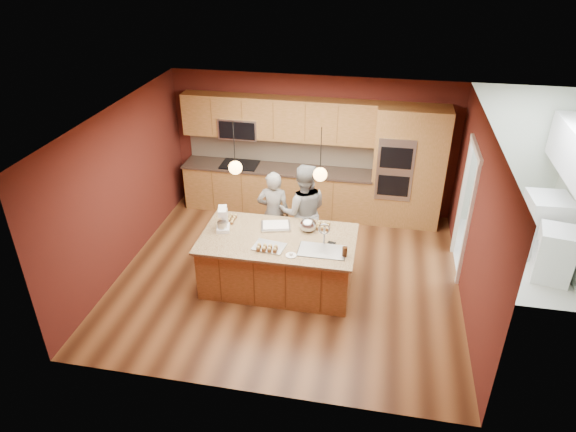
% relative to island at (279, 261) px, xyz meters
% --- Properties ---
extents(floor, '(5.50, 5.50, 0.00)m').
position_rel_island_xyz_m(floor, '(0.10, 0.27, -0.45)').
color(floor, '#432413').
rests_on(floor, ground).
extents(ceiling, '(5.50, 5.50, 0.00)m').
position_rel_island_xyz_m(ceiling, '(0.10, 0.27, 2.25)').
color(ceiling, silver).
rests_on(ceiling, ground).
extents(wall_back, '(5.50, 0.00, 5.50)m').
position_rel_island_xyz_m(wall_back, '(0.10, 2.77, 0.90)').
color(wall_back, '#4E1B15').
rests_on(wall_back, ground).
extents(wall_front, '(5.50, 0.00, 5.50)m').
position_rel_island_xyz_m(wall_front, '(0.10, -2.23, 0.90)').
color(wall_front, '#4E1B15').
rests_on(wall_front, ground).
extents(wall_left, '(0.00, 5.00, 5.00)m').
position_rel_island_xyz_m(wall_left, '(-2.65, 0.27, 0.90)').
color(wall_left, '#4E1B15').
rests_on(wall_left, ground).
extents(wall_right, '(0.00, 5.00, 5.00)m').
position_rel_island_xyz_m(wall_right, '(2.85, 0.27, 0.90)').
color(wall_right, '#4E1B15').
rests_on(wall_right, ground).
extents(cabinet_run, '(3.74, 0.64, 2.30)m').
position_rel_island_xyz_m(cabinet_run, '(-0.58, 2.51, 0.53)').
color(cabinet_run, brown).
rests_on(cabinet_run, floor).
extents(oven_column, '(1.30, 0.62, 2.30)m').
position_rel_island_xyz_m(oven_column, '(1.94, 2.46, 0.70)').
color(oven_column, brown).
rests_on(oven_column, floor).
extents(doorway_trim, '(0.08, 1.11, 2.20)m').
position_rel_island_xyz_m(doorway_trim, '(2.83, 1.07, 0.60)').
color(doorway_trim, white).
rests_on(doorway_trim, wall_right).
extents(pendant_left, '(0.20, 0.20, 0.80)m').
position_rel_island_xyz_m(pendant_left, '(-0.64, 0.00, 1.55)').
color(pendant_left, black).
rests_on(pendant_left, ceiling).
extents(pendant_right, '(0.20, 0.20, 0.80)m').
position_rel_island_xyz_m(pendant_right, '(0.60, 0.00, 1.55)').
color(pendant_right, black).
rests_on(pendant_right, ceiling).
extents(island, '(2.39, 1.34, 1.26)m').
position_rel_island_xyz_m(island, '(0.00, 0.00, 0.00)').
color(island, brown).
rests_on(island, floor).
extents(person_left, '(0.60, 0.42, 1.55)m').
position_rel_island_xyz_m(person_left, '(-0.29, 0.92, 0.32)').
color(person_left, black).
rests_on(person_left, floor).
extents(person_right, '(0.95, 0.80, 1.72)m').
position_rel_island_xyz_m(person_right, '(0.22, 0.92, 0.41)').
color(person_right, slate).
rests_on(person_right, floor).
extents(stand_mixer, '(0.26, 0.31, 0.37)m').
position_rel_island_xyz_m(stand_mixer, '(-0.91, 0.09, 0.59)').
color(stand_mixer, white).
rests_on(stand_mixer, island).
extents(sheet_cake, '(0.53, 0.44, 0.05)m').
position_rel_island_xyz_m(sheet_cake, '(-0.12, 0.32, 0.45)').
color(sheet_cake, '#B7BBBF').
rests_on(sheet_cake, island).
extents(cooling_rack, '(0.50, 0.39, 0.02)m').
position_rel_island_xyz_m(cooling_rack, '(-0.09, -0.28, 0.44)').
color(cooling_rack, '#BABEC2').
rests_on(cooling_rack, island).
extents(mixing_bowl, '(0.26, 0.26, 0.22)m').
position_rel_island_xyz_m(mixing_bowl, '(0.41, 0.30, 0.53)').
color(mixing_bowl, '#B3B7BB').
rests_on(mixing_bowl, island).
extents(plate, '(0.16, 0.16, 0.01)m').
position_rel_island_xyz_m(plate, '(0.28, -0.45, 0.44)').
color(plate, white).
rests_on(plate, island).
extents(tumbler, '(0.08, 0.08, 0.15)m').
position_rel_island_xyz_m(tumbler, '(1.04, -0.31, 0.50)').
color(tumbler, '#371D0E').
rests_on(tumbler, island).
extents(phone, '(0.13, 0.09, 0.01)m').
position_rel_island_xyz_m(phone, '(0.81, 0.01, 0.43)').
color(phone, black).
rests_on(phone, island).
extents(cupcakes_left, '(0.14, 0.28, 0.06)m').
position_rel_island_xyz_m(cupcakes_left, '(-0.87, 0.38, 0.46)').
color(cupcakes_left, tan).
rests_on(cupcakes_left, island).
extents(cupcakes_rack, '(0.33, 0.16, 0.07)m').
position_rel_island_xyz_m(cupcakes_rack, '(-0.10, -0.39, 0.48)').
color(cupcakes_rack, tan).
rests_on(cupcakes_rack, island).
extents(cupcakes_right, '(0.22, 0.22, 0.07)m').
position_rel_island_xyz_m(cupcakes_right, '(0.63, 0.44, 0.46)').
color(cupcakes_right, tan).
rests_on(cupcakes_right, island).
extents(washer, '(0.66, 0.67, 0.90)m').
position_rel_island_xyz_m(washer, '(4.31, 1.03, -0.00)').
color(washer, white).
rests_on(washer, floor).
extents(dryer, '(0.71, 0.73, 1.09)m').
position_rel_island_xyz_m(dryer, '(4.30, 1.79, 0.10)').
color(dryer, white).
rests_on(dryer, floor).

